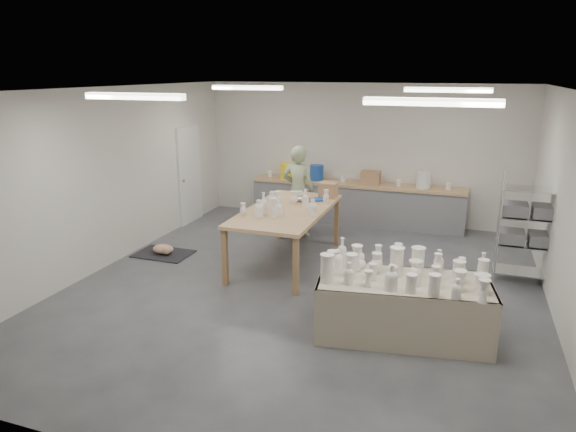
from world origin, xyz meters
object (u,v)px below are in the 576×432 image
at_px(drying_table, 402,303).
at_px(potter, 298,191).
at_px(work_table, 290,209).
at_px(red_stool, 302,217).

height_order(drying_table, potter, potter).
height_order(work_table, potter, potter).
xyz_separation_m(drying_table, potter, (-2.51, 3.45, 0.50)).
bearing_deg(potter, red_stool, -85.64).
bearing_deg(red_stool, drying_table, -56.01).
xyz_separation_m(drying_table, red_stool, (-2.51, 3.72, -0.12)).
bearing_deg(drying_table, red_stool, 115.49).
distance_m(drying_table, work_table, 3.00).
bearing_deg(work_table, drying_table, -42.12).
bearing_deg(red_stool, work_table, -79.54).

